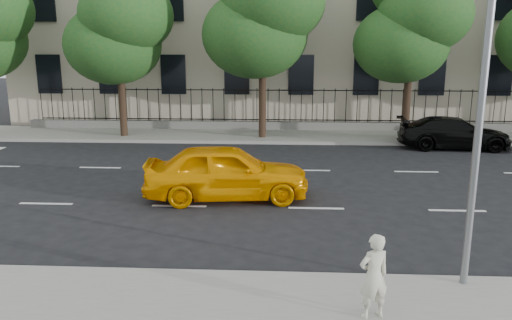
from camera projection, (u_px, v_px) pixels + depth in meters
The scene contains 11 objects.
ground at pixel (323, 241), 11.96m from camera, with size 120.00×120.00×0.00m, color black.
far_sidewalk at pixel (302, 136), 25.57m from camera, with size 60.00×4.00×0.15m, color gray.
lane_markings at pixel (312, 187), 16.59m from camera, with size 49.60×4.62×0.01m, color silver, non-canonical shape.
iron_fence at pixel (301, 120), 27.10m from camera, with size 30.00×0.50×2.20m.
street_light at pixel (479, 14), 8.96m from camera, with size 0.25×3.32×8.05m.
tree_b at pixel (119, 19), 24.13m from camera, with size 5.53×5.12×8.97m.
tree_c at pixel (264, 6), 23.64m from camera, with size 5.89×5.50×9.80m.
tree_d at pixel (412, 18), 23.40m from camera, with size 5.34×4.94×8.84m.
yellow_taxi at pixel (227, 172), 15.15m from camera, with size 2.00×4.96×1.69m, color #F39800.
black_sedan at pixel (454, 133), 22.64m from camera, with size 2.01×4.94×1.43m, color black.
woman_near at pixel (374, 276), 8.20m from camera, with size 0.54×0.35×1.47m, color beige.
Camera 1 is at (-1.00, -11.29, 4.59)m, focal length 35.00 mm.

